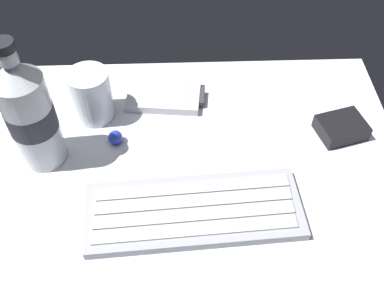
{
  "coord_description": "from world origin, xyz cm",
  "views": [
    {
      "loc": [
        -1.42,
        -40.87,
        52.4
      ],
      "look_at": [
        0.0,
        0.0,
        3.0
      ],
      "focal_mm": 42.06,
      "sensor_mm": 36.0,
      "label": 1
    }
  ],
  "objects_px": {
    "handheld_device": "(165,95)",
    "juice_cup": "(92,97)",
    "water_bottle": "(30,114)",
    "trackball_mouse": "(115,137)",
    "charger_block": "(341,128)",
    "keyboard": "(196,211)"
  },
  "relations": [
    {
      "from": "handheld_device",
      "to": "juice_cup",
      "type": "bearing_deg",
      "value": -163.42
    },
    {
      "from": "water_bottle",
      "to": "trackball_mouse",
      "type": "height_order",
      "value": "water_bottle"
    },
    {
      "from": "handheld_device",
      "to": "charger_block",
      "type": "bearing_deg",
      "value": -17.65
    },
    {
      "from": "keyboard",
      "to": "water_bottle",
      "type": "xyz_separation_m",
      "value": [
        -0.22,
        0.11,
        0.08
      ]
    },
    {
      "from": "water_bottle",
      "to": "trackball_mouse",
      "type": "relative_size",
      "value": 9.45
    },
    {
      "from": "water_bottle",
      "to": "juice_cup",
      "type": "bearing_deg",
      "value": 52.16
    },
    {
      "from": "juice_cup",
      "to": "handheld_device",
      "type": "bearing_deg",
      "value": 16.58
    },
    {
      "from": "handheld_device",
      "to": "trackball_mouse",
      "type": "relative_size",
      "value": 6.07
    },
    {
      "from": "keyboard",
      "to": "handheld_device",
      "type": "xyz_separation_m",
      "value": [
        -0.04,
        0.23,
        -0.0
      ]
    },
    {
      "from": "trackball_mouse",
      "to": "water_bottle",
      "type": "bearing_deg",
      "value": -167.08
    },
    {
      "from": "juice_cup",
      "to": "charger_block",
      "type": "bearing_deg",
      "value": -7.93
    },
    {
      "from": "handheld_device",
      "to": "charger_block",
      "type": "xyz_separation_m",
      "value": [
        0.28,
        -0.09,
        0.0
      ]
    },
    {
      "from": "handheld_device",
      "to": "water_bottle",
      "type": "bearing_deg",
      "value": -146.42
    },
    {
      "from": "water_bottle",
      "to": "trackball_mouse",
      "type": "bearing_deg",
      "value": 12.92
    },
    {
      "from": "keyboard",
      "to": "water_bottle",
      "type": "distance_m",
      "value": 0.26
    },
    {
      "from": "keyboard",
      "to": "handheld_device",
      "type": "distance_m",
      "value": 0.23
    },
    {
      "from": "charger_block",
      "to": "handheld_device",
      "type": "bearing_deg",
      "value": 162.35
    },
    {
      "from": "juice_cup",
      "to": "trackball_mouse",
      "type": "xyz_separation_m",
      "value": [
        0.04,
        -0.06,
        -0.03
      ]
    },
    {
      "from": "charger_block",
      "to": "water_bottle",
      "type": "bearing_deg",
      "value": -176.08
    },
    {
      "from": "handheld_device",
      "to": "trackball_mouse",
      "type": "bearing_deg",
      "value": -128.32
    },
    {
      "from": "juice_cup",
      "to": "trackball_mouse",
      "type": "relative_size",
      "value": 3.86
    },
    {
      "from": "juice_cup",
      "to": "water_bottle",
      "type": "distance_m",
      "value": 0.12
    }
  ]
}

